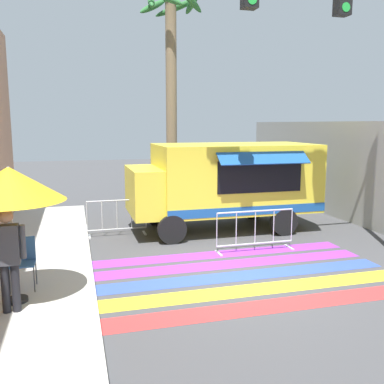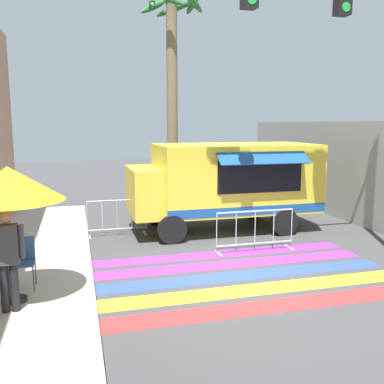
{
  "view_description": "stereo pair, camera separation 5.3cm",
  "coord_description": "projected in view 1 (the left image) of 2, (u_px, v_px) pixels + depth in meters",
  "views": [
    {
      "loc": [
        -3.23,
        -7.82,
        3.1
      ],
      "look_at": [
        -0.37,
        2.53,
        1.39
      ],
      "focal_mm": 40.0,
      "sensor_mm": 36.0,
      "label": 1
    },
    {
      "loc": [
        -3.18,
        -7.83,
        3.1
      ],
      "look_at": [
        -0.37,
        2.53,
        1.39
      ],
      "focal_mm": 40.0,
      "sensor_mm": 36.0,
      "label": 2
    }
  ],
  "objects": [
    {
      "name": "ground_plane",
      "position": [
        242.0,
        277.0,
        8.78
      ],
      "size": [
        60.0,
        60.0,
        0.0
      ],
      "primitive_type": "plane",
      "color": "#424244"
    },
    {
      "name": "barricade_side",
      "position": [
        117.0,
        218.0,
        11.94
      ],
      "size": [
        1.66,
        0.44,
        1.02
      ],
      "color": "#B7BABF",
      "rests_on": "ground_plane"
    },
    {
      "name": "palm_tree",
      "position": [
        171.0,
        67.0,
        15.73
      ],
      "size": [
        2.43,
        2.5,
        7.93
      ],
      "color": "#7A664C",
      "rests_on": "ground_plane"
    },
    {
      "name": "barricade_front",
      "position": [
        255.0,
        231.0,
        10.49
      ],
      "size": [
        2.01,
        0.44,
        1.02
      ],
      "color": "#B7BABF",
      "rests_on": "ground_plane"
    },
    {
      "name": "traffic_signal_pole",
      "position": [
        345.0,
        42.0,
        9.65
      ],
      "size": [
        5.12,
        0.29,
        6.8
      ],
      "color": "#515456",
      "rests_on": "ground_plane"
    },
    {
      "name": "patio_umbrella",
      "position": [
        9.0,
        185.0,
        6.85
      ],
      "size": [
        1.77,
        1.77,
        2.27
      ],
      "color": "black",
      "rests_on": "sidewalk_left"
    },
    {
      "name": "concrete_wall_right",
      "position": [
        368.0,
        175.0,
        12.76
      ],
      "size": [
        0.2,
        16.0,
        3.18
      ],
      "color": "gray",
      "rests_on": "ground_plane"
    },
    {
      "name": "food_truck",
      "position": [
        221.0,
        180.0,
        12.47
      ],
      "size": [
        5.38,
        2.82,
        2.52
      ],
      "color": "yellow",
      "rests_on": "ground_plane"
    },
    {
      "name": "crosswalk_painted",
      "position": [
        241.0,
        276.0,
        8.82
      ],
      "size": [
        6.4,
        3.6,
        0.01
      ],
      "color": "red",
      "rests_on": "ground_plane"
    },
    {
      "name": "vendor_person",
      "position": [
        8.0,
        254.0,
        6.63
      ],
      "size": [
        0.53,
        0.22,
        1.66
      ],
      "rotation": [
        0.0,
        0.0,
        0.11
      ],
      "color": "black",
      "rests_on": "sidewalk_left"
    },
    {
      "name": "folding_chair",
      "position": [
        23.0,
        258.0,
        7.71
      ],
      "size": [
        0.42,
        0.42,
        0.92
      ],
      "rotation": [
        0.0,
        0.0,
        0.33
      ],
      "color": "#4C4C51",
      "rests_on": "sidewalk_left"
    }
  ]
}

